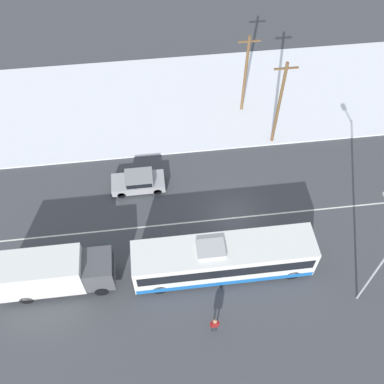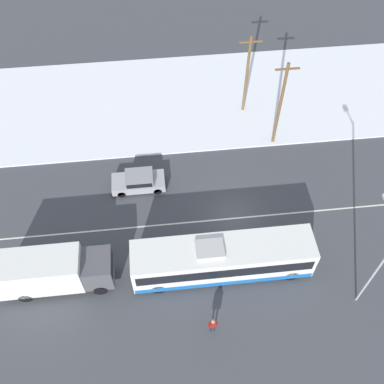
{
  "view_description": "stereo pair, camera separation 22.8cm",
  "coord_description": "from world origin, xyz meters",
  "px_view_note": "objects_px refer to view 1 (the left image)",
  "views": [
    {
      "loc": [
        -5.33,
        -18.04,
        27.7
      ],
      "look_at": [
        -2.97,
        1.72,
        1.4
      ],
      "focal_mm": 42.0,
      "sensor_mm": 36.0,
      "label": 1
    },
    {
      "loc": [
        -5.1,
        -18.06,
        27.7
      ],
      "look_at": [
        -2.97,
        1.72,
        1.4
      ],
      "focal_mm": 42.0,
      "sensor_mm": 36.0,
      "label": 2
    }
  ],
  "objects_px": {
    "box_truck": "(52,272)",
    "pedestrian_at_stop": "(215,324)",
    "city_bus": "(223,259)",
    "streetlamp": "(381,252)",
    "sedan_car": "(138,181)",
    "utility_pole_snowlot": "(245,74)",
    "utility_pole_roadside": "(279,104)"
  },
  "relations": [
    {
      "from": "box_truck",
      "to": "pedestrian_at_stop",
      "type": "distance_m",
      "value": 10.81
    },
    {
      "from": "city_bus",
      "to": "pedestrian_at_stop",
      "type": "bearing_deg",
      "value": -105.92
    },
    {
      "from": "city_bus",
      "to": "utility_pole_roadside",
      "type": "xyz_separation_m",
      "value": [
        6.07,
        11.4,
        2.67
      ]
    },
    {
      "from": "sedan_car",
      "to": "pedestrian_at_stop",
      "type": "distance_m",
      "value": 12.61
    },
    {
      "from": "sedan_car",
      "to": "pedestrian_at_stop",
      "type": "xyz_separation_m",
      "value": [
        4.11,
        -11.92,
        0.22
      ]
    },
    {
      "from": "pedestrian_at_stop",
      "to": "city_bus",
      "type": "bearing_deg",
      "value": 74.08
    },
    {
      "from": "city_bus",
      "to": "box_truck",
      "type": "xyz_separation_m",
      "value": [
        -11.06,
        0.2,
        0.21
      ]
    },
    {
      "from": "sedan_car",
      "to": "pedestrian_at_stop",
      "type": "height_order",
      "value": "pedestrian_at_stop"
    },
    {
      "from": "utility_pole_roadside",
      "to": "city_bus",
      "type": "bearing_deg",
      "value": -118.04
    },
    {
      "from": "box_truck",
      "to": "utility_pole_snowlot",
      "type": "distance_m",
      "value": 21.79
    },
    {
      "from": "city_bus",
      "to": "sedan_car",
      "type": "bearing_deg",
      "value": 124.15
    },
    {
      "from": "sedan_car",
      "to": "city_bus",
      "type": "bearing_deg",
      "value": 124.15
    },
    {
      "from": "box_truck",
      "to": "city_bus",
      "type": "bearing_deg",
      "value": -1.04
    },
    {
      "from": "pedestrian_at_stop",
      "to": "streetlamp",
      "type": "xyz_separation_m",
      "value": [
        9.65,
        1.48,
        4.24
      ]
    },
    {
      "from": "city_bus",
      "to": "streetlamp",
      "type": "distance_m",
      "value": 9.62
    },
    {
      "from": "city_bus",
      "to": "sedan_car",
      "type": "relative_size",
      "value": 2.93
    },
    {
      "from": "city_bus",
      "to": "box_truck",
      "type": "bearing_deg",
      "value": 178.96
    },
    {
      "from": "pedestrian_at_stop",
      "to": "streetlamp",
      "type": "distance_m",
      "value": 10.65
    },
    {
      "from": "sedan_car",
      "to": "pedestrian_at_stop",
      "type": "relative_size",
      "value": 2.49
    },
    {
      "from": "sedan_car",
      "to": "box_truck",
      "type": "bearing_deg",
      "value": 52.78
    },
    {
      "from": "pedestrian_at_stop",
      "to": "utility_pole_roadside",
      "type": "bearing_deg",
      "value": 64.97
    },
    {
      "from": "sedan_car",
      "to": "utility_pole_roadside",
      "type": "xyz_separation_m",
      "value": [
        11.36,
        3.61,
        3.42
      ]
    },
    {
      "from": "utility_pole_snowlot",
      "to": "pedestrian_at_stop",
      "type": "bearing_deg",
      "value": -105.4
    },
    {
      "from": "utility_pole_roadside",
      "to": "utility_pole_snowlot",
      "type": "bearing_deg",
      "value": 113.82
    },
    {
      "from": "sedan_car",
      "to": "pedestrian_at_stop",
      "type": "bearing_deg",
      "value": 109.02
    },
    {
      "from": "utility_pole_roadside",
      "to": "streetlamp",
      "type": "bearing_deg",
      "value": -80.3
    },
    {
      "from": "box_truck",
      "to": "streetlamp",
      "type": "distance_m",
      "value": 20.05
    },
    {
      "from": "sedan_car",
      "to": "streetlamp",
      "type": "distance_m",
      "value": 17.85
    },
    {
      "from": "streetlamp",
      "to": "utility_pole_snowlot",
      "type": "bearing_deg",
      "value": 103.09
    },
    {
      "from": "box_truck",
      "to": "sedan_car",
      "type": "height_order",
      "value": "box_truck"
    },
    {
      "from": "pedestrian_at_stop",
      "to": "utility_pole_roadside",
      "type": "xyz_separation_m",
      "value": [
        7.25,
        15.53,
        3.2
      ]
    },
    {
      "from": "box_truck",
      "to": "pedestrian_at_stop",
      "type": "xyz_separation_m",
      "value": [
        9.88,
        -4.33,
        -0.74
      ]
    }
  ]
}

